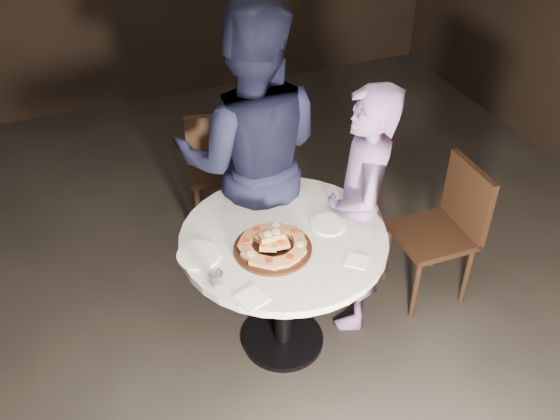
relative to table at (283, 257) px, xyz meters
name	(u,v)px	position (x,y,z in m)	size (l,w,h in m)	color
floor	(271,364)	(-0.13, -0.13, -0.66)	(7.00, 7.00, 0.00)	black
table	(283,257)	(0.00, 0.00, 0.00)	(1.42, 1.42, 0.81)	black
serving_board	(273,249)	(-0.09, -0.09, 0.16)	(0.39, 0.39, 0.02)	black
focaccia_pile	(273,243)	(-0.09, -0.08, 0.19)	(0.35, 0.35, 0.09)	#AC6F42
plate_left	(199,255)	(-0.45, 0.01, 0.16)	(0.22, 0.22, 0.01)	white
plate_right	(328,224)	(0.25, -0.01, 0.16)	(0.19, 0.19, 0.01)	white
water_glass	(216,278)	(-0.42, -0.21, 0.18)	(0.07, 0.07, 0.07)	silver
napkin_near	(252,298)	(-0.30, -0.37, 0.15)	(0.13, 0.13, 0.01)	white
napkin_far	(357,261)	(0.26, -0.31, 0.15)	(0.10, 0.10, 0.01)	white
chair_far	(224,163)	(0.01, 1.09, -0.07)	(0.57, 0.58, 1.03)	black
chair_right	(446,223)	(1.09, 0.07, -0.14)	(0.45, 0.43, 0.90)	black
diner_navy	(251,158)	(0.03, 0.58, 0.27)	(0.90, 0.70, 1.85)	black
diner_teal	(360,213)	(0.48, 0.08, 0.11)	(0.56, 0.37, 1.53)	#8369A8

